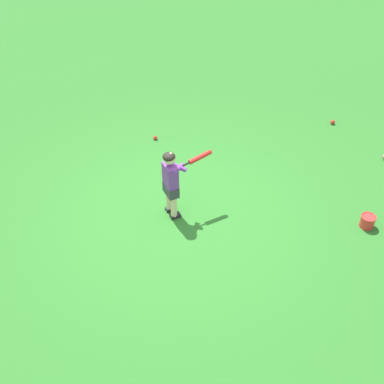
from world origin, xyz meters
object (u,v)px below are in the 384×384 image
object	(u,v)px
play_ball_behind_batter	(155,138)
toy_bucket	(367,221)
child_batter	(173,178)
play_ball_far_left	(333,122)

from	to	relation	value
play_ball_behind_batter	toy_bucket	size ratio (longest dim) A/B	0.34
child_batter	play_ball_far_left	xyz separation A→B (m)	(-2.90, 2.53, -0.61)
toy_bucket	play_ball_far_left	bearing A→B (deg)	-175.27
play_ball_behind_batter	toy_bucket	distance (m)	3.86
play_ball_far_left	toy_bucket	bearing A→B (deg)	4.73
child_batter	play_ball_far_left	distance (m)	3.90
play_ball_behind_batter	play_ball_far_left	bearing A→B (deg)	107.34
play_ball_far_left	toy_bucket	distance (m)	2.79
child_batter	play_ball_behind_batter	xyz separation A→B (m)	(-1.90, -0.67, -0.61)
child_batter	play_ball_behind_batter	bearing A→B (deg)	-160.66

